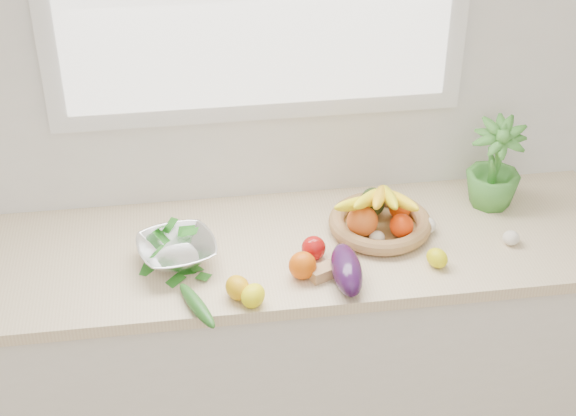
{
  "coord_description": "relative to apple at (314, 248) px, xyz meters",
  "views": [
    {
      "loc": [
        -0.26,
        -0.26,
        2.51
      ],
      "look_at": [
        0.05,
        1.93,
        1.05
      ],
      "focal_mm": 55.0,
      "sensor_mm": 36.0,
      "label": 1
    }
  ],
  "objects": [
    {
      "name": "lemon_a",
      "position": [
        -0.25,
        -0.16,
        -0.0
      ],
      "size": [
        0.09,
        0.1,
        0.07
      ],
      "primitive_type": "ellipsoid",
      "rotation": [
        0.0,
        0.0,
        0.3
      ],
      "color": "#E19E0C",
      "rests_on": "countertop"
    },
    {
      "name": "garlic_c",
      "position": [
        0.62,
        -0.01,
        -0.01
      ],
      "size": [
        0.06,
        0.06,
        0.04
      ],
      "primitive_type": "ellipsoid",
      "rotation": [
        0.0,
        0.0,
        -0.16
      ],
      "color": "silver",
      "rests_on": "countertop"
    },
    {
      "name": "garlic_b",
      "position": [
        0.38,
        0.09,
        -0.01
      ],
      "size": [
        0.08,
        0.08,
        0.05
      ],
      "primitive_type": "ellipsoid",
      "rotation": [
        0.0,
        0.0,
        0.42
      ],
      "color": "white",
      "rests_on": "countertop"
    },
    {
      "name": "back_wall",
      "position": [
        -0.12,
        0.38,
        0.41
      ],
      "size": [
        4.5,
        0.02,
        2.7
      ],
      "primitive_type": "cube",
      "color": "white",
      "rests_on": "ground"
    },
    {
      "name": "garlic_a",
      "position": [
        0.21,
        0.05,
        -0.02
      ],
      "size": [
        0.07,
        0.07,
        0.04
      ],
      "primitive_type": "ellipsoid",
      "rotation": [
        0.0,
        0.0,
        0.37
      ],
      "color": "beige",
      "rests_on": "countertop"
    },
    {
      "name": "lemon_c",
      "position": [
        0.36,
        -0.09,
        -0.01
      ],
      "size": [
        0.08,
        0.09,
        0.06
      ],
      "primitive_type": "ellipsoid",
      "rotation": [
        0.0,
        0.0,
        0.45
      ],
      "color": "yellow",
      "rests_on": "countertop"
    },
    {
      "name": "lemon_b",
      "position": [
        -0.21,
        -0.2,
        -0.0
      ],
      "size": [
        0.1,
        0.1,
        0.07
      ],
      "primitive_type": "ellipsoid",
      "rotation": [
        0.0,
        0.0,
        -0.58
      ],
      "color": "#FEF30D",
      "rests_on": "countertop"
    },
    {
      "name": "fruit_basket",
      "position": [
        0.23,
        0.12,
        0.01
      ],
      "size": [
        0.42,
        0.42,
        0.18
      ],
      "color": "tan",
      "rests_on": "countertop"
    },
    {
      "name": "orange_loose",
      "position": [
        -0.05,
        -0.09,
        0.0
      ],
      "size": [
        0.1,
        0.1,
        0.08
      ],
      "primitive_type": "sphere",
      "rotation": [
        0.0,
        0.0,
        0.18
      ],
      "color": "#D65206",
      "rests_on": "countertop"
    },
    {
      "name": "apple",
      "position": [
        0.0,
        0.0,
        0.0
      ],
      "size": [
        0.08,
        0.08,
        0.07
      ],
      "primitive_type": "sphere",
      "rotation": [
        0.0,
        0.0,
        0.06
      ],
      "color": "#AB0F0D",
      "rests_on": "countertop"
    },
    {
      "name": "cucumber",
      "position": [
        -0.37,
        -0.2,
        -0.02
      ],
      "size": [
        0.12,
        0.22,
        0.04
      ],
      "primitive_type": "ellipsoid",
      "rotation": [
        0.0,
        0.0,
        0.38
      ],
      "color": "#1E5E1B",
      "rests_on": "countertop"
    },
    {
      "name": "potted_herb",
      "position": [
        0.63,
        0.22,
        0.11
      ],
      "size": [
        0.23,
        0.23,
        0.32
      ],
      "primitive_type": "imported",
      "rotation": [
        0.0,
        0.0,
        -0.32
      ],
      "color": "#428D33",
      "rests_on": "countertop"
    },
    {
      "name": "ginger",
      "position": [
        0.03,
        -0.09,
        -0.02
      ],
      "size": [
        0.13,
        0.09,
        0.04
      ],
      "primitive_type": "cube",
      "rotation": [
        0.0,
        0.0,
        0.42
      ],
      "color": "tan",
      "rests_on": "countertop"
    },
    {
      "name": "eggplant",
      "position": [
        0.08,
        -0.13,
        0.01
      ],
      "size": [
        0.1,
        0.23,
        0.09
      ],
      "primitive_type": "ellipsoid",
      "rotation": [
        0.0,
        0.0,
        -0.03
      ],
      "color": "#2B0E35",
      "rests_on": "countertop"
    },
    {
      "name": "counter_cabinet",
      "position": [
        -0.12,
        0.08,
        -0.51
      ],
      "size": [
        2.2,
        0.58,
        0.86
      ],
      "primitive_type": "cube",
      "color": "silver",
      "rests_on": "ground"
    },
    {
      "name": "colander_with_spinach",
      "position": [
        -0.41,
        0.03,
        0.02
      ],
      "size": [
        0.28,
        0.28,
        0.12
      ],
      "color": "silver",
      "rests_on": "countertop"
    },
    {
      "name": "countertop",
      "position": [
        -0.12,
        0.08,
        -0.06
      ],
      "size": [
        2.24,
        0.62,
        0.04
      ],
      "primitive_type": "cube",
      "color": "beige",
      "rests_on": "counter_cabinet"
    },
    {
      "name": "radish",
      "position": [
        -0.23,
        -0.12,
        -0.02
      ],
      "size": [
        0.04,
        0.04,
        0.03
      ],
      "primitive_type": "sphere",
      "rotation": [
        0.0,
        0.0,
        0.35
      ],
      "color": "red",
      "rests_on": "countertop"
    }
  ]
}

